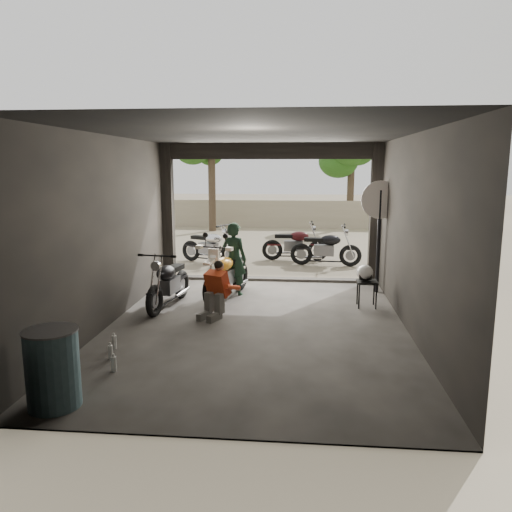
% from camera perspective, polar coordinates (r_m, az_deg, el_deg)
% --- Properties ---
extents(ground, '(80.00, 80.00, 0.00)m').
position_cam_1_polar(ground, '(8.49, 0.00, -8.24)').
color(ground, '#7A6D56').
rests_on(ground, ground).
extents(garage, '(7.00, 7.13, 3.20)m').
position_cam_1_polar(garage, '(8.71, 0.34, 0.92)').
color(garage, '#2D2B28').
rests_on(garage, ground).
extents(boundary_wall, '(18.00, 0.30, 1.20)m').
position_cam_1_polar(boundary_wall, '(22.12, 3.40, 4.83)').
color(boundary_wall, gray).
rests_on(boundary_wall, ground).
extents(tree_left, '(2.20, 2.20, 5.60)m').
position_cam_1_polar(tree_left, '(20.89, -5.15, 13.79)').
color(tree_left, '#382B1E').
rests_on(tree_left, ground).
extents(tree_right, '(2.20, 2.20, 5.00)m').
position_cam_1_polar(tree_right, '(22.12, 10.92, 12.34)').
color(tree_right, '#382B1E').
rests_on(tree_right, ground).
extents(main_bike, '(1.21, 1.90, 1.18)m').
position_cam_1_polar(main_bike, '(10.22, -3.37, -1.64)').
color(main_bike, '#F1E5CB').
rests_on(main_bike, ground).
extents(left_bike, '(0.90, 1.73, 1.12)m').
position_cam_1_polar(left_bike, '(9.70, -9.97, -2.60)').
color(left_bike, black).
rests_on(left_bike, ground).
extents(outside_bike_a, '(1.78, 1.29, 1.12)m').
position_cam_1_polar(outside_bike_a, '(13.96, -5.30, 1.43)').
color(outside_bike_a, black).
rests_on(outside_bike_a, ground).
extents(outside_bike_b, '(1.67, 0.73, 1.12)m').
position_cam_1_polar(outside_bike_b, '(14.36, 4.49, 1.69)').
color(outside_bike_b, '#3E0E11').
rests_on(outside_bike_b, ground).
extents(outside_bike_c, '(1.72, 0.81, 1.13)m').
position_cam_1_polar(outside_bike_c, '(13.67, 7.99, 1.22)').
color(outside_bike_c, black).
rests_on(outside_bike_c, ground).
extents(rider, '(0.66, 0.55, 1.54)m').
position_cam_1_polar(rider, '(10.43, -2.53, -0.35)').
color(rider, black).
rests_on(rider, ground).
extents(mechanic, '(0.74, 0.83, 0.99)m').
position_cam_1_polar(mechanic, '(8.89, -4.80, -4.07)').
color(mechanic, '#CC421B').
rests_on(mechanic, ground).
extents(stool, '(0.38, 0.38, 0.53)m').
position_cam_1_polar(stool, '(9.78, 12.57, -3.22)').
color(stool, black).
rests_on(stool, ground).
extents(helmet, '(0.32, 0.33, 0.30)m').
position_cam_1_polar(helmet, '(9.78, 12.34, -1.85)').
color(helmet, white).
rests_on(helmet, stool).
extents(oil_drum, '(0.62, 0.62, 0.91)m').
position_cam_1_polar(oil_drum, '(6.14, -22.21, -11.93)').
color(oil_drum, '#3F606A').
rests_on(oil_drum, ground).
extents(sign_post, '(0.80, 0.08, 2.40)m').
position_cam_1_polar(sign_post, '(10.78, 13.95, 4.24)').
color(sign_post, black).
rests_on(sign_post, ground).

